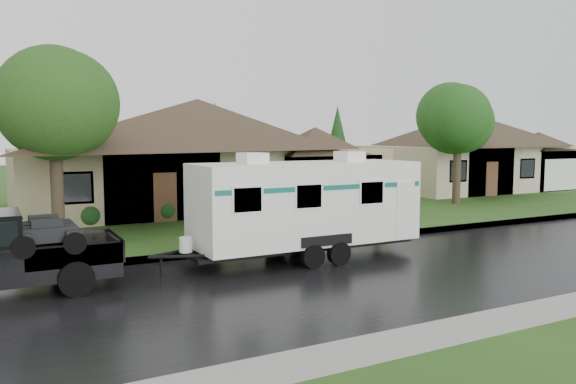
% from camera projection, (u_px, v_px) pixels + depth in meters
% --- Properties ---
extents(ground, '(140.00, 140.00, 0.00)m').
position_uv_depth(ground, '(292.00, 263.00, 16.69)').
color(ground, '#294A17').
rests_on(ground, ground).
extents(road, '(140.00, 8.00, 0.01)m').
position_uv_depth(road, '(328.00, 278.00, 14.94)').
color(road, black).
rests_on(road, ground).
extents(curb, '(140.00, 0.50, 0.15)m').
position_uv_depth(curb, '(259.00, 248.00, 18.66)').
color(curb, gray).
rests_on(curb, ground).
extents(lawn, '(140.00, 26.00, 0.15)m').
position_uv_depth(lawn, '(157.00, 206.00, 29.84)').
color(lawn, '#294A17').
rests_on(lawn, ground).
extents(house_main, '(19.44, 10.80, 6.90)m').
position_uv_depth(house_main, '(204.00, 140.00, 29.56)').
color(house_main, '#9A8E68').
rests_on(house_main, lawn).
extents(house_neighbor, '(15.12, 9.72, 6.45)m').
position_uv_depth(house_neighbor, '(472.00, 143.00, 39.42)').
color(house_neighbor, '#C3B590').
rests_on(house_neighbor, lawn).
extents(tree_left_green, '(3.89, 3.89, 6.44)m').
position_uv_depth(tree_left_green, '(54.00, 111.00, 18.87)').
color(tree_left_green, '#382B1E').
rests_on(tree_left_green, lawn).
extents(tree_right_green, '(3.85, 3.85, 6.38)m').
position_uv_depth(tree_right_green, '(458.00, 122.00, 30.11)').
color(tree_right_green, '#382B1E').
rests_on(tree_right_green, lawn).
extents(shrub_row, '(13.60, 1.00, 1.00)m').
position_uv_depth(shrub_row, '(233.00, 205.00, 25.72)').
color(shrub_row, '#143814').
rests_on(shrub_row, lawn).
extents(travel_trailer, '(7.35, 2.58, 3.30)m').
position_uv_depth(travel_trailer, '(306.00, 203.00, 17.14)').
color(travel_trailer, white).
rests_on(travel_trailer, ground).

